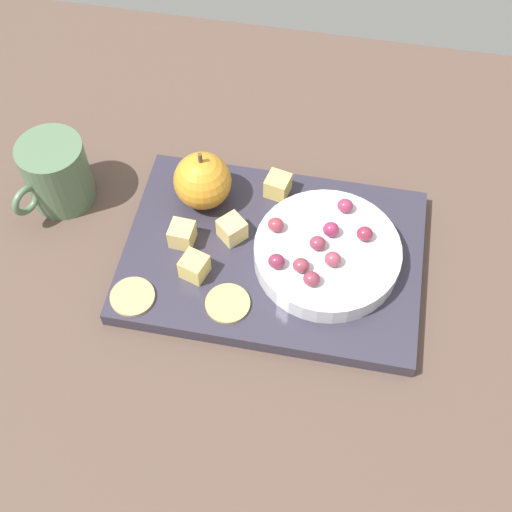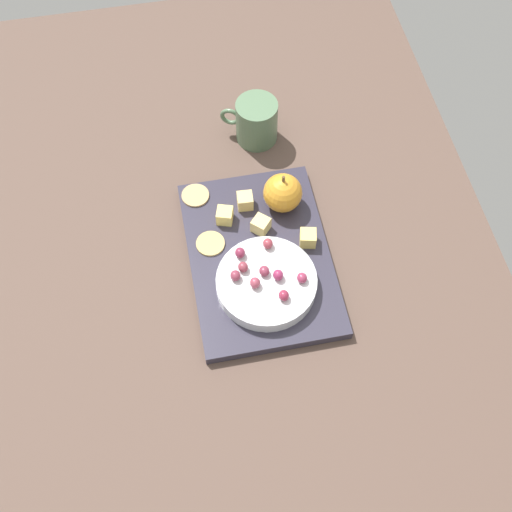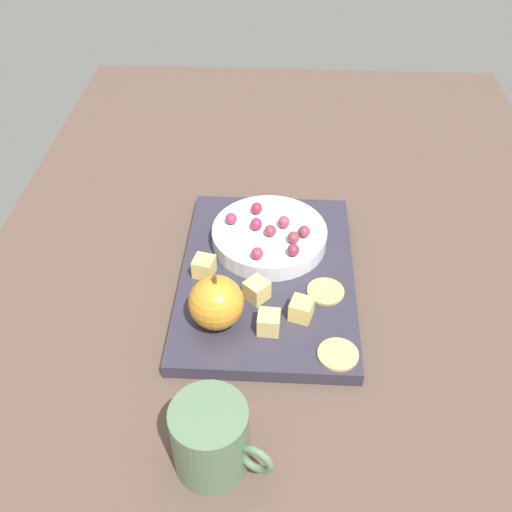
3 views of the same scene
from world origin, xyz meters
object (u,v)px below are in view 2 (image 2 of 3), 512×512
object	(u,v)px
grape_4	(264,271)
grape_8	(278,275)
cheese_cube_2	(225,216)
cheese_cube_1	(261,225)
serving_dish	(266,283)
grape_0	(284,295)
grape_2	(246,266)
platter	(260,259)
cracker_1	(210,244)
grape_1	(268,244)
cup	(256,121)
grape_5	(255,283)
cheese_cube_0	(308,238)
cheese_cube_3	(245,201)
grape_6	(235,276)
grape_3	(302,278)
grape_7	(240,253)
apple_whole	(283,193)
cracker_0	(195,195)

from	to	relation	value
grape_4	grape_8	distance (cm)	2.41
cheese_cube_2	cheese_cube_1	bearing A→B (deg)	-118.07
serving_dish	grape_8	size ratio (longest dim) A/B	8.96
cheese_cube_1	grape_0	distance (cm)	15.32
grape_2	cheese_cube_2	bearing A→B (deg)	7.88
serving_dish	platter	bearing A→B (deg)	-0.58
cracker_1	grape_1	size ratio (longest dim) A/B	2.68
cup	grape_8	bearing A→B (deg)	175.23
cracker_1	grape_4	distance (cm)	12.08
grape_0	grape_5	world-z (taller)	same
grape_0	grape_1	size ratio (longest dim) A/B	1.00
cracker_1	grape_0	world-z (taller)	grape_0
grape_2	cup	world-z (taller)	cup
cheese_cube_0	grape_5	distance (cm)	13.52
grape_8	platter	bearing A→B (deg)	17.06
cheese_cube_3	grape_4	bearing A→B (deg)	-178.63
cheese_cube_2	grape_6	distance (cm)	13.39
grape_0	serving_dish	bearing A→B (deg)	28.20
cracker_1	grape_3	distance (cm)	17.83
serving_dish	grape_1	size ratio (longest dim) A/B	8.96
cheese_cube_1	cheese_cube_2	bearing A→B (deg)	61.93
cheese_cube_1	cheese_cube_3	size ratio (longest dim) A/B	1.00
cheese_cube_1	grape_7	bearing A→B (deg)	141.75
grape_1	grape_2	world-z (taller)	same
serving_dish	grape_4	world-z (taller)	grape_4
cheese_cube_1	grape_3	distance (cm)	13.44
cheese_cube_1	grape_7	distance (cm)	7.92
platter	apple_whole	distance (cm)	12.34
serving_dish	cup	size ratio (longest dim) A/B	1.56
cracker_0	grape_2	bearing A→B (deg)	-161.32
grape_1	cheese_cube_2	bearing A→B (deg)	36.19
cracker_1	grape_6	size ratio (longest dim) A/B	2.68
platter	cracker_0	distance (cm)	17.16
grape_7	grape_1	bearing A→B (deg)	-80.06
serving_dish	cheese_cube_0	bearing A→B (deg)	-50.56
grape_2	grape_8	xyz separation A→B (cm)	(-2.61, -4.86, 0.09)
cheese_cube_3	grape_7	bearing A→B (deg)	165.63
apple_whole	grape_4	world-z (taller)	apple_whole
cracker_0	grape_3	xyz separation A→B (cm)	(-21.78, -14.66, 3.08)
grape_6	grape_0	bearing A→B (deg)	-125.76
serving_dish	grape_8	world-z (taller)	grape_8
cheese_cube_2	grape_1	distance (cm)	10.43
platter	cup	xyz separation A→B (cm)	(27.82, -4.69, 3.44)
grape_0	grape_6	size ratio (longest dim) A/B	1.00
grape_0	grape_3	size ratio (longest dim) A/B	1.00
grape_1	cup	world-z (taller)	cup
grape_2	grape_4	bearing A→B (deg)	-116.10
grape_2	apple_whole	bearing A→B (deg)	-34.14
apple_whole	cup	bearing A→B (deg)	4.16
cracker_1	cheese_cube_1	bearing A→B (deg)	-81.39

